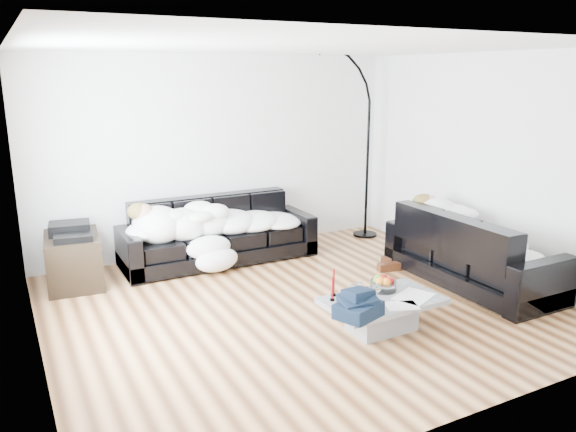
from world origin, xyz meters
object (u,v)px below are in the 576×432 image
floor_lamp (368,155)px  shoes (391,264)px  sofa_back (218,231)px  sleeper_back (219,214)px  sleeper_right (474,230)px  coffee_table (382,314)px  stereo (71,230)px  fruit_bowl (383,283)px  av_cabinet (74,260)px  wine_glass_b (353,295)px  candle_left (332,289)px  sofa_right (472,248)px  wine_glass_a (359,290)px  wine_glass_c (377,292)px  candle_right (334,283)px

floor_lamp → shoes: bearing=-105.4°
sofa_back → sleeper_back: 0.23m
sleeper_back → sleeper_right: sleeper_right is taller
sleeper_right → coffee_table: 1.80m
stereo → sleeper_right: bearing=-19.5°
fruit_bowl → av_cabinet: bearing=135.8°
sleeper_back → coffee_table: 2.69m
coffee_table → wine_glass_b: 0.41m
wine_glass_b → candle_left: (-0.12, 0.16, 0.02)m
sofa_right → shoes: size_ratio=4.34×
sofa_right → stereo: (-4.05, 2.09, 0.23)m
sleeper_back → wine_glass_b: bearing=-83.3°
sleeper_back → wine_glass_a: bearing=-79.8°
wine_glass_a → candle_left: (-0.26, 0.06, 0.04)m
av_cabinet → fruit_bowl: bearing=-38.9°
wine_glass_a → wine_glass_c: 0.17m
sleeper_back → wine_glass_a: 2.50m
sleeper_right → shoes: size_ratio=3.72×
sleeper_back → shoes: sleeper_back is taller
sleeper_right → av_cabinet: 4.57m
floor_lamp → coffee_table: bearing=-115.2°
sofa_back → av_cabinet: (-1.77, -0.01, -0.11)m
av_cabinet → shoes: bearing=-14.1°
sleeper_right → av_cabinet: (-4.05, 2.09, -0.35)m
candle_right → floor_lamp: bearing=49.2°
fruit_bowl → candle_left: (-0.57, 0.01, 0.04)m
coffee_table → av_cabinet: bearing=132.5°
sofa_right → shoes: sofa_right is taller
sleeper_right → floor_lamp: size_ratio=0.74×
wine_glass_a → stereo: stereo is taller
shoes → av_cabinet: bearing=-178.1°
wine_glass_a → wine_glass_b: (-0.14, -0.10, 0.02)m
coffee_table → candle_right: bearing=144.6°
floor_lamp → wine_glass_b: bearing=-120.0°
wine_glass_a → fruit_bowl: bearing=7.8°
sofa_right → stereo: size_ratio=4.72×
wine_glass_b → sleeper_right: bearing=14.3°
candle_left → floor_lamp: 3.42m
wine_glass_a → shoes: bearing=42.6°
sleeper_back → wine_glass_c: (0.55, -2.58, -0.23)m
sofa_back → sleeper_right: 3.11m
shoes → wine_glass_c: bearing=-110.8°
sofa_back → shoes: bearing=-35.3°
wine_glass_c → av_cabinet: bearing=131.4°
sofa_right → wine_glass_b: size_ratio=10.92×
stereo → wine_glass_c: bearing=-40.8°
coffee_table → candle_right: 0.54m
sleeper_back → candle_left: (0.18, -2.40, -0.19)m
fruit_bowl → wine_glass_a: same height
candle_left → sofa_back: bearing=94.2°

